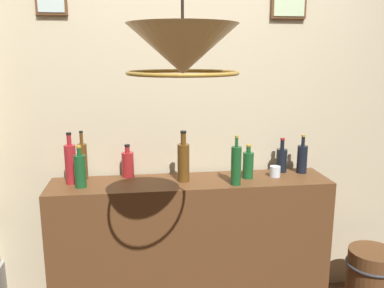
{
  "coord_description": "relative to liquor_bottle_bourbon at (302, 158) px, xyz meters",
  "views": [
    {
      "loc": [
        -0.33,
        -1.61,
        1.73
      ],
      "look_at": [
        0.0,
        0.79,
        1.2
      ],
      "focal_mm": 37.89,
      "sensor_mm": 36.0,
      "label": 1
    }
  ],
  "objects": [
    {
      "name": "panelled_rear_partition",
      "position": [
        -0.77,
        0.18,
        0.34
      ],
      "size": [
        3.73,
        0.15,
        2.65
      ],
      "color": "beige",
      "rests_on": "ground"
    },
    {
      "name": "bar_shelf_unit",
      "position": [
        -0.77,
        -0.08,
        -0.58
      ],
      "size": [
        1.78,
        0.37,
        0.95
      ],
      "primitive_type": "cube",
      "color": "brown",
      "rests_on": "ground"
    },
    {
      "name": "liquor_bottle_bourbon",
      "position": [
        0.0,
        0.0,
        0.0
      ],
      "size": [
        0.07,
        0.07,
        0.26
      ],
      "color": "black",
      "rests_on": "bar_shelf_unit"
    },
    {
      "name": "liquor_bottle_port",
      "position": [
        -0.82,
        -0.08,
        0.03
      ],
      "size": [
        0.08,
        0.08,
        0.32
      ],
      "color": "#5A3713",
      "rests_on": "bar_shelf_unit"
    },
    {
      "name": "liquor_bottle_vermouth",
      "position": [
        -0.4,
        -0.07,
        -0.01
      ],
      "size": [
        0.07,
        0.07,
        0.22
      ],
      "color": "#175224",
      "rests_on": "bar_shelf_unit"
    },
    {
      "name": "liquor_bottle_brandy",
      "position": [
        -1.45,
        0.06,
        0.02
      ],
      "size": [
        0.06,
        0.06,
        0.31
      ],
      "color": "#583713",
      "rests_on": "bar_shelf_unit"
    },
    {
      "name": "liquor_bottle_mezcal",
      "position": [
        -1.17,
        0.07,
        -0.01
      ],
      "size": [
        0.08,
        0.08,
        0.22
      ],
      "color": "maroon",
      "rests_on": "bar_shelf_unit"
    },
    {
      "name": "liquor_bottle_gin",
      "position": [
        -1.51,
        -0.03,
        0.03
      ],
      "size": [
        0.07,
        0.07,
        0.32
      ],
      "color": "#A32026",
      "rests_on": "bar_shelf_unit"
    },
    {
      "name": "liquor_bottle_amaro",
      "position": [
        -0.13,
        0.04,
        -0.01
      ],
      "size": [
        0.07,
        0.07,
        0.23
      ],
      "color": "black",
      "rests_on": "bar_shelf_unit"
    },
    {
      "name": "liquor_bottle_whiskey",
      "position": [
        -0.51,
        -0.19,
        0.02
      ],
      "size": [
        0.06,
        0.06,
        0.31
      ],
      "color": "#184F23",
      "rests_on": "bar_shelf_unit"
    },
    {
      "name": "liquor_bottle_rye",
      "position": [
        -1.45,
        -0.11,
        0.0
      ],
      "size": [
        0.07,
        0.07,
        0.26
      ],
      "color": "#184D24",
      "rests_on": "bar_shelf_unit"
    },
    {
      "name": "glass_tumbler_rocks",
      "position": [
        -0.21,
        -0.07,
        -0.06
      ],
      "size": [
        0.07,
        0.07,
        0.07
      ],
      "color": "silver",
      "rests_on": "bar_shelf_unit"
    },
    {
      "name": "pendant_lamp",
      "position": [
        -0.91,
        -0.9,
        0.7
      ],
      "size": [
        0.45,
        0.45,
        0.55
      ],
      "color": "beige"
    },
    {
      "name": "wooden_barrel",
      "position": [
        0.45,
        -0.21,
        -0.83
      ],
      "size": [
        0.35,
        0.35,
        0.45
      ],
      "color": "brown",
      "rests_on": "ground"
    }
  ]
}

